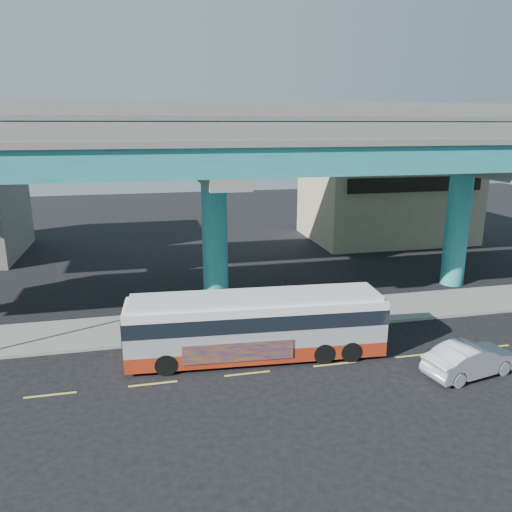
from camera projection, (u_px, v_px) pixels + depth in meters
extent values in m
plane|color=black|center=(246.00, 370.00, 21.78)|extent=(120.00, 120.00, 0.00)
cube|color=gray|center=(226.00, 322.00, 26.95)|extent=(70.00, 4.00, 0.15)
cube|color=#D8C64C|center=(50.00, 395.00, 19.79)|extent=(2.00, 0.12, 0.01)
cube|color=#D8C64C|center=(153.00, 384.00, 20.64)|extent=(2.00, 0.12, 0.01)
cube|color=#D8C64C|center=(247.00, 374.00, 21.49)|extent=(2.00, 0.12, 0.01)
cube|color=#D8C64C|center=(335.00, 364.00, 22.34)|extent=(2.00, 0.12, 0.01)
cube|color=#D8C64C|center=(416.00, 355.00, 23.19)|extent=(2.00, 0.12, 0.01)
cube|color=#D8C64C|center=(491.00, 347.00, 24.04)|extent=(2.00, 0.12, 0.01)
cylinder|color=#207B7A|center=(215.00, 242.00, 29.32)|extent=(1.50, 1.50, 7.40)
cube|color=gray|center=(213.00, 174.00, 28.29)|extent=(2.00, 12.00, 0.60)
cube|color=gray|center=(205.00, 154.00, 31.36)|extent=(1.80, 5.00, 1.20)
cylinder|color=#207B7A|center=(457.00, 230.00, 32.72)|extent=(1.50, 1.50, 7.40)
cube|color=gray|center=(463.00, 168.00, 31.69)|extent=(2.00, 12.00, 0.60)
cube|color=gray|center=(434.00, 151.00, 34.76)|extent=(1.80, 5.00, 1.20)
cube|color=#207B7A|center=(223.00, 160.00, 24.74)|extent=(52.00, 5.00, 1.40)
cube|color=gray|center=(223.00, 142.00, 24.52)|extent=(52.00, 5.40, 0.30)
cube|color=gray|center=(231.00, 132.00, 22.02)|extent=(52.00, 0.25, 0.80)
cube|color=gray|center=(215.00, 130.00, 26.73)|extent=(52.00, 0.25, 0.80)
cube|color=#207B7A|center=(205.00, 133.00, 31.03)|extent=(52.00, 5.00, 1.40)
cube|color=gray|center=(205.00, 119.00, 30.81)|extent=(52.00, 5.40, 0.30)
cube|color=gray|center=(210.00, 108.00, 28.31)|extent=(52.00, 0.25, 0.80)
cube|color=gray|center=(200.00, 110.00, 33.03)|extent=(52.00, 0.25, 0.80)
cube|color=tan|center=(385.00, 201.00, 46.39)|extent=(14.00, 10.00, 7.00)
cube|color=black|center=(416.00, 185.00, 41.05)|extent=(12.00, 0.25, 1.20)
cube|color=#9C2812|center=(256.00, 346.00, 22.94)|extent=(11.75, 3.25, 0.68)
cube|color=#B4B5B9|center=(256.00, 325.00, 22.66)|extent=(11.75, 3.25, 1.45)
cube|color=black|center=(256.00, 315.00, 22.54)|extent=(11.82, 3.30, 0.68)
cube|color=silver|center=(256.00, 303.00, 22.40)|extent=(11.75, 3.25, 0.39)
cube|color=silver|center=(256.00, 297.00, 22.33)|extent=(11.34, 2.97, 0.19)
cube|color=black|center=(378.00, 310.00, 23.44)|extent=(0.21, 2.22, 1.16)
cube|color=black|center=(124.00, 325.00, 21.71)|extent=(0.21, 2.22, 1.16)
cube|color=#131454|center=(238.00, 352.00, 21.50)|extent=(4.83, 0.38, 0.87)
cylinder|color=black|center=(166.00, 364.00, 21.28)|extent=(0.99, 0.36, 0.97)
cylinder|color=black|center=(167.00, 343.00, 23.41)|extent=(0.99, 0.36, 0.97)
cylinder|color=black|center=(324.00, 353.00, 22.31)|extent=(0.99, 0.36, 0.97)
cylinder|color=black|center=(311.00, 333.00, 24.44)|extent=(0.99, 0.36, 0.97)
cylinder|color=black|center=(351.00, 351.00, 22.50)|extent=(0.99, 0.36, 0.97)
cylinder|color=black|center=(336.00, 332.00, 24.63)|extent=(0.99, 0.36, 0.97)
imported|color=#ABACB0|center=(471.00, 359.00, 21.27)|extent=(3.16, 4.89, 1.42)
cylinder|color=gray|center=(283.00, 308.00, 26.05)|extent=(0.06, 0.06, 1.95)
cylinder|color=#B20A0A|center=(283.00, 291.00, 25.78)|extent=(0.64, 0.28, 0.67)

